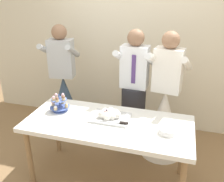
% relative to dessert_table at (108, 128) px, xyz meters
% --- Properties ---
extents(ground_plane, '(8.00, 8.00, 0.00)m').
position_rel_dessert_table_xyz_m(ground_plane, '(0.00, 0.00, -0.70)').
color(ground_plane, olive).
extents(rear_wall, '(5.20, 0.10, 2.90)m').
position_rel_dessert_table_xyz_m(rear_wall, '(0.00, 1.46, 0.75)').
color(rear_wall, beige).
rests_on(rear_wall, ground_plane).
extents(dessert_table, '(1.80, 0.80, 0.78)m').
position_rel_dessert_table_xyz_m(dessert_table, '(0.00, 0.00, 0.00)').
color(dessert_table, white).
rests_on(dessert_table, ground_plane).
extents(cupcake_stand, '(0.23, 0.23, 0.21)m').
position_rel_dessert_table_xyz_m(cupcake_stand, '(-0.62, 0.10, 0.16)').
color(cupcake_stand, '#4C66B2').
rests_on(cupcake_stand, dessert_table).
extents(main_cake_tray, '(0.44, 0.31, 0.13)m').
position_rel_dessert_table_xyz_m(main_cake_tray, '(0.00, 0.07, 0.12)').
color(main_cake_tray, silver).
rests_on(main_cake_tray, dessert_table).
extents(plate_stack, '(0.18, 0.18, 0.05)m').
position_rel_dessert_table_xyz_m(plate_stack, '(0.64, -0.05, 0.10)').
color(plate_stack, white).
rests_on(plate_stack, dessert_table).
extents(person_groom, '(0.48, 0.51, 1.66)m').
position_rel_dessert_table_xyz_m(person_groom, '(0.14, 0.71, 0.05)').
color(person_groom, '#232328').
rests_on(person_groom, ground_plane).
extents(person_bride, '(0.56, 0.56, 1.66)m').
position_rel_dessert_table_xyz_m(person_bride, '(0.55, 0.69, -0.12)').
color(person_bride, white).
rests_on(person_bride, ground_plane).
extents(person_guest, '(0.56, 0.56, 1.66)m').
position_rel_dessert_table_xyz_m(person_guest, '(-0.93, 0.81, -0.12)').
color(person_guest, '#334760').
rests_on(person_guest, ground_plane).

